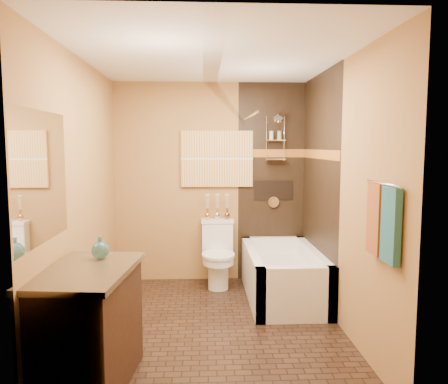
{
  "coord_description": "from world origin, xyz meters",
  "views": [
    {
      "loc": [
        -0.1,
        -4.01,
        1.71
      ],
      "look_at": [
        0.12,
        0.4,
        1.24
      ],
      "focal_mm": 35.0,
      "sensor_mm": 36.0,
      "label": 1
    }
  ],
  "objects": [
    {
      "name": "shower_fixtures",
      "position": [
        0.8,
        1.38,
        1.67
      ],
      "size": [
        0.24,
        0.33,
        1.16
      ],
      "color": "silver",
      "rests_on": "floor"
    },
    {
      "name": "toilet",
      "position": [
        0.08,
        1.21,
        0.4
      ],
      "size": [
        0.4,
        0.6,
        0.8
      ],
      "rotation": [
        0.0,
        0.0,
        0.01
      ],
      "color": "white",
      "rests_on": "floor"
    },
    {
      "name": "vanity_mirror",
      "position": [
        -1.19,
        -1.0,
        1.5
      ],
      "size": [
        0.01,
        1.0,
        0.9
      ],
      "primitive_type": "cube",
      "color": "white",
      "rests_on": "wall_left"
    },
    {
      "name": "wall_left",
      "position": [
        -1.2,
        0.0,
        1.25
      ],
      "size": [
        0.02,
        3.0,
        2.5
      ],
      "primitive_type": "cube",
      "color": "#A37B3F",
      "rests_on": "floor"
    },
    {
      "name": "mosaic_band_back",
      "position": [
        0.78,
        1.48,
        1.62
      ],
      "size": [
        0.85,
        0.01,
        0.1
      ],
      "primitive_type": "cube",
      "color": "#9A531C",
      "rests_on": "alcove_tile_back"
    },
    {
      "name": "towel_rust",
      "position": [
        1.16,
        -0.92,
        1.18
      ],
      "size": [
        0.05,
        0.22,
        0.52
      ],
      "primitive_type": "cube",
      "color": "#954B1B",
      "rests_on": "towel_bar"
    },
    {
      "name": "teal_bottle",
      "position": [
        -0.87,
        -0.74,
        0.95
      ],
      "size": [
        0.17,
        0.17,
        0.21
      ],
      "primitive_type": null,
      "rotation": [
        0.0,
        0.0,
        0.38
      ],
      "color": "#246C6E",
      "rests_on": "vanity"
    },
    {
      "name": "towel_bar",
      "position": [
        1.15,
        -1.05,
        1.45
      ],
      "size": [
        0.02,
        0.55,
        0.02
      ],
      "primitive_type": "cylinder",
      "rotation": [
        1.57,
        0.0,
        0.0
      ],
      "color": "silver",
      "rests_on": "wall_right"
    },
    {
      "name": "sunset_painting",
      "position": [
        0.08,
        1.48,
        1.55
      ],
      "size": [
        0.9,
        0.04,
        0.7
      ],
      "primitive_type": "cube",
      "color": "#C4822E",
      "rests_on": "wall_back"
    },
    {
      "name": "bathtub",
      "position": [
        0.8,
        0.75,
        0.22
      ],
      "size": [
        0.8,
        1.5,
        0.55
      ],
      "color": "white",
      "rests_on": "floor"
    },
    {
      "name": "floor",
      "position": [
        0.0,
        0.0,
        0.0
      ],
      "size": [
        3.0,
        3.0,
        0.0
      ],
      "primitive_type": "plane",
      "color": "black",
      "rests_on": "ground"
    },
    {
      "name": "wall_front",
      "position": [
        0.0,
        -1.5,
        1.25
      ],
      "size": [
        2.4,
        0.02,
        2.5
      ],
      "primitive_type": "cube",
      "color": "#A37B3F",
      "rests_on": "floor"
    },
    {
      "name": "mosaic_band_right",
      "position": [
        1.18,
        0.75,
        1.62
      ],
      "size": [
        0.01,
        1.5,
        0.1
      ],
      "primitive_type": "cube",
      "color": "#9A531C",
      "rests_on": "alcove_tile_right"
    },
    {
      "name": "alcove_tile_back",
      "position": [
        0.78,
        1.49,
        1.25
      ],
      "size": [
        0.85,
        0.01,
        2.5
      ],
      "primitive_type": "cube",
      "color": "black",
      "rests_on": "wall_back"
    },
    {
      "name": "alcove_tile_right",
      "position": [
        1.19,
        0.75,
        1.25
      ],
      "size": [
        0.01,
        1.5,
        2.5
      ],
      "primitive_type": "cube",
      "color": "black",
      "rests_on": "wall_right"
    },
    {
      "name": "bud_vases",
      "position": [
        0.08,
        1.39,
        0.96
      ],
      "size": [
        0.31,
        0.07,
        0.31
      ],
      "color": "gold",
      "rests_on": "toilet"
    },
    {
      "name": "wall_right",
      "position": [
        1.2,
        0.0,
        1.25
      ],
      "size": [
        0.02,
        3.0,
        2.5
      ],
      "primitive_type": "cube",
      "color": "#A37B3F",
      "rests_on": "floor"
    },
    {
      "name": "ceiling",
      "position": [
        0.0,
        0.0,
        2.5
      ],
      "size": [
        3.0,
        3.0,
        0.0
      ],
      "primitive_type": "plane",
      "color": "silver",
      "rests_on": "wall_back"
    },
    {
      "name": "vanity",
      "position": [
        -0.92,
        -1.0,
        0.43
      ],
      "size": [
        0.69,
        1.03,
        0.86
      ],
      "rotation": [
        0.0,
        0.0,
        -0.11
      ],
      "color": "black",
      "rests_on": "floor"
    },
    {
      "name": "curtain_rod",
      "position": [
        0.4,
        0.75,
        2.02
      ],
      "size": [
        0.03,
        1.55,
        0.03
      ],
      "primitive_type": "cylinder",
      "rotation": [
        1.57,
        0.0,
        0.0
      ],
      "color": "silver",
      "rests_on": "wall_back"
    },
    {
      "name": "alcove_niche",
      "position": [
        0.8,
        1.48,
        1.15
      ],
      "size": [
        0.5,
        0.01,
        0.25
      ],
      "primitive_type": "cube",
      "color": "black",
      "rests_on": "alcove_tile_back"
    },
    {
      "name": "wall_back",
      "position": [
        0.0,
        1.5,
        1.25
      ],
      "size": [
        2.4,
        0.02,
        2.5
      ],
      "primitive_type": "cube",
      "color": "#A37B3F",
      "rests_on": "floor"
    },
    {
      "name": "towel_teal",
      "position": [
        1.16,
        -1.18,
        1.18
      ],
      "size": [
        0.05,
        0.22,
        0.52
      ],
      "primitive_type": "cube",
      "color": "#1E4F64",
      "rests_on": "towel_bar"
    }
  ]
}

